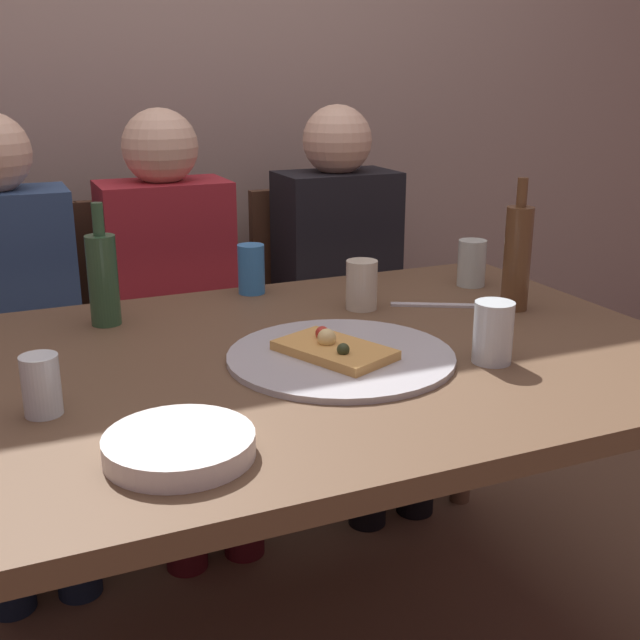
% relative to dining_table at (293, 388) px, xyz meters
% --- Properties ---
extents(back_wall, '(6.00, 0.10, 2.60)m').
position_rel_dining_table_xyz_m(back_wall, '(0.00, 1.27, 0.63)').
color(back_wall, gray).
rests_on(back_wall, ground_plane).
extents(dining_table, '(1.57, 1.04, 0.74)m').
position_rel_dining_table_xyz_m(dining_table, '(0.00, 0.00, 0.00)').
color(dining_table, brown).
rests_on(dining_table, ground_plane).
extents(pizza_tray, '(0.44, 0.44, 0.01)m').
position_rel_dining_table_xyz_m(pizza_tray, '(0.07, -0.06, 0.08)').
color(pizza_tray, '#ADADB2').
rests_on(pizza_tray, dining_table).
extents(pizza_slice_last, '(0.21, 0.25, 0.05)m').
position_rel_dining_table_xyz_m(pizza_slice_last, '(0.06, -0.06, 0.09)').
color(pizza_slice_last, tan).
rests_on(pizza_slice_last, pizza_tray).
extents(wine_bottle, '(0.06, 0.06, 0.27)m').
position_rel_dining_table_xyz_m(wine_bottle, '(-0.30, 0.34, 0.17)').
color(wine_bottle, '#2D5133').
rests_on(wine_bottle, dining_table).
extents(beer_bottle, '(0.06, 0.06, 0.30)m').
position_rel_dining_table_xyz_m(beer_bottle, '(0.58, 0.08, 0.19)').
color(beer_bottle, brown).
rests_on(beer_bottle, dining_table).
extents(tumbler_near, '(0.07, 0.07, 0.11)m').
position_rel_dining_table_xyz_m(tumbler_near, '(0.26, 0.23, 0.13)').
color(tumbler_near, beige).
rests_on(tumbler_near, dining_table).
extents(tumbler_far, '(0.07, 0.07, 0.12)m').
position_rel_dining_table_xyz_m(tumbler_far, '(0.33, -0.19, 0.13)').
color(tumbler_far, silver).
rests_on(tumbler_far, dining_table).
extents(wine_glass, '(0.06, 0.06, 0.10)m').
position_rel_dining_table_xyz_m(wine_glass, '(-0.47, -0.10, 0.12)').
color(wine_glass, silver).
rests_on(wine_glass, dining_table).
extents(short_glass, '(0.07, 0.07, 0.12)m').
position_rel_dining_table_xyz_m(short_glass, '(0.61, 0.30, 0.13)').
color(short_glass, '#B7C6BC').
rests_on(short_glass, dining_table).
extents(soda_can, '(0.07, 0.07, 0.12)m').
position_rel_dining_table_xyz_m(soda_can, '(0.07, 0.45, 0.13)').
color(soda_can, '#337AC1').
rests_on(soda_can, dining_table).
extents(plate_stack, '(0.22, 0.22, 0.03)m').
position_rel_dining_table_xyz_m(plate_stack, '(-0.30, -0.33, 0.09)').
color(plate_stack, white).
rests_on(plate_stack, dining_table).
extents(table_knife, '(0.20, 0.12, 0.01)m').
position_rel_dining_table_xyz_m(table_knife, '(0.43, 0.17, 0.07)').
color(table_knife, '#B7B7BC').
rests_on(table_knife, dining_table).
extents(chair_left, '(0.44, 0.44, 0.90)m').
position_rel_dining_table_xyz_m(chair_left, '(-0.49, 0.92, -0.15)').
color(chair_left, '#472D1E').
rests_on(chair_left, ground_plane).
extents(chair_middle, '(0.44, 0.44, 0.90)m').
position_rel_dining_table_xyz_m(chair_middle, '(-0.05, 0.92, -0.15)').
color(chair_middle, '#472D1E').
rests_on(chair_middle, ground_plane).
extents(chair_right, '(0.44, 0.44, 0.90)m').
position_rel_dining_table_xyz_m(chair_right, '(0.49, 0.92, -0.15)').
color(chair_right, '#472D1E').
rests_on(chair_right, ground_plane).
extents(guest_in_sweater, '(0.36, 0.56, 1.17)m').
position_rel_dining_table_xyz_m(guest_in_sweater, '(-0.49, 0.77, -0.03)').
color(guest_in_sweater, navy).
rests_on(guest_in_sweater, ground_plane).
extents(guest_in_beanie, '(0.36, 0.56, 1.17)m').
position_rel_dining_table_xyz_m(guest_in_beanie, '(-0.05, 0.77, -0.03)').
color(guest_in_beanie, maroon).
rests_on(guest_in_beanie, ground_plane).
extents(guest_by_wall, '(0.36, 0.56, 1.17)m').
position_rel_dining_table_xyz_m(guest_by_wall, '(0.49, 0.77, -0.03)').
color(guest_by_wall, black).
rests_on(guest_by_wall, ground_plane).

